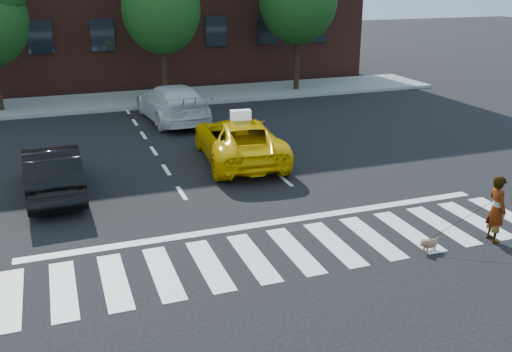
# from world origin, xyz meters

# --- Properties ---
(ground) EXTENTS (120.00, 120.00, 0.00)m
(ground) POSITION_xyz_m (0.00, 0.00, 0.00)
(ground) COLOR black
(ground) RESTS_ON ground
(crosswalk) EXTENTS (13.00, 2.40, 0.01)m
(crosswalk) POSITION_xyz_m (0.00, 0.00, 0.01)
(crosswalk) COLOR silver
(crosswalk) RESTS_ON ground
(stop_line) EXTENTS (12.00, 0.30, 0.01)m
(stop_line) POSITION_xyz_m (0.00, 1.60, 0.01)
(stop_line) COLOR silver
(stop_line) RESTS_ON ground
(sidewalk_far) EXTENTS (30.00, 4.00, 0.15)m
(sidewalk_far) POSITION_xyz_m (0.00, 17.50, 0.07)
(sidewalk_far) COLOR slate
(sidewalk_far) RESTS_ON ground
(taxi) EXTENTS (2.90, 5.41, 1.44)m
(taxi) POSITION_xyz_m (0.91, 6.74, 0.72)
(taxi) COLOR #E1AF04
(taxi) RESTS_ON ground
(black_sedan) EXTENTS (1.63, 4.30, 1.40)m
(black_sedan) POSITION_xyz_m (-5.00, 5.57, 0.70)
(black_sedan) COLOR black
(black_sedan) RESTS_ON ground
(white_suv) EXTENTS (2.55, 5.47, 1.55)m
(white_suv) POSITION_xyz_m (-0.02, 12.92, 0.77)
(white_suv) COLOR silver
(white_suv) RESTS_ON ground
(woman) EXTENTS (0.48, 0.64, 1.60)m
(woman) POSITION_xyz_m (4.57, -1.10, 0.80)
(woman) COLOR #999999
(woman) RESTS_ON ground
(dog) EXTENTS (0.55, 0.27, 0.31)m
(dog) POSITION_xyz_m (2.84, -1.03, 0.18)
(dog) COLOR #97744D
(dog) RESTS_ON ground
(taxi_sign) EXTENTS (0.67, 0.34, 0.32)m
(taxi_sign) POSITION_xyz_m (0.91, 6.54, 1.60)
(taxi_sign) COLOR white
(taxi_sign) RESTS_ON taxi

